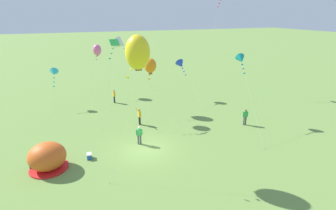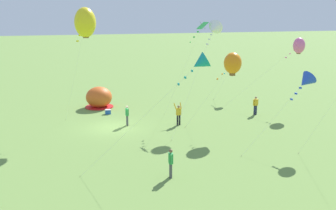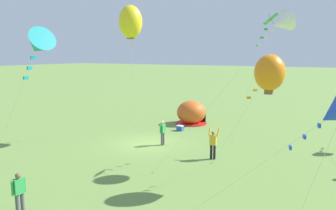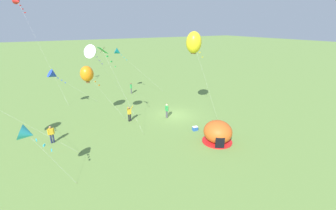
{
  "view_description": "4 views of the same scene",
  "coord_description": "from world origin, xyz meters",
  "px_view_note": "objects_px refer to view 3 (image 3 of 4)",
  "views": [
    {
      "loc": [
        -5.47,
        -19.24,
        11.1
      ],
      "look_at": [
        2.36,
        0.66,
        3.54
      ],
      "focal_mm": 28.0,
      "sensor_mm": 36.0,
      "label": 1
    },
    {
      "loc": [
        31.33,
        -5.4,
        9.25
      ],
      "look_at": [
        0.75,
        4.49,
        1.75
      ],
      "focal_mm": 42.0,
      "sensor_mm": 36.0,
      "label": 2
    },
    {
      "loc": [
        18.96,
        12.26,
        6.29
      ],
      "look_at": [
        -1.74,
        0.71,
        2.58
      ],
      "focal_mm": 35.0,
      "sensor_mm": 36.0,
      "label": 3
    },
    {
      "loc": [
        -21.6,
        13.18,
        10.48
      ],
      "look_at": [
        -1.77,
        1.9,
        2.23
      ],
      "focal_mm": 24.0,
      "sensor_mm": 36.0,
      "label": 4
    }
  ],
  "objects_px": {
    "cooler_box": "(180,128)",
    "kite_orange": "(270,73)",
    "popup_tent": "(191,113)",
    "person_center_field": "(213,143)",
    "person_strolling": "(19,192)",
    "person_far_back": "(163,132)",
    "kite_yellow": "(131,22)",
    "kite_teal": "(38,45)",
    "kite_white": "(281,22)",
    "kite_green": "(269,24)"
  },
  "relations": [
    {
      "from": "person_center_field",
      "to": "kite_yellow",
      "type": "xyz_separation_m",
      "value": [
        -1.85,
        -7.23,
        7.56
      ]
    },
    {
      "from": "kite_yellow",
      "to": "person_strolling",
      "type": "bearing_deg",
      "value": 14.64
    },
    {
      "from": "popup_tent",
      "to": "person_center_field",
      "type": "xyz_separation_m",
      "value": [
        8.59,
        5.47,
        0.0
      ]
    },
    {
      "from": "popup_tent",
      "to": "kite_teal",
      "type": "relative_size",
      "value": 0.38
    },
    {
      "from": "person_far_back",
      "to": "person_strolling",
      "type": "distance_m",
      "value": 11.39
    },
    {
      "from": "popup_tent",
      "to": "person_center_field",
      "type": "distance_m",
      "value": 10.18
    },
    {
      "from": "kite_white",
      "to": "kite_yellow",
      "type": "distance_m",
      "value": 10.7
    },
    {
      "from": "person_center_field",
      "to": "kite_white",
      "type": "bearing_deg",
      "value": 103.48
    },
    {
      "from": "person_strolling",
      "to": "kite_green",
      "type": "relative_size",
      "value": 0.2
    },
    {
      "from": "cooler_box",
      "to": "kite_orange",
      "type": "relative_size",
      "value": 0.09
    },
    {
      "from": "kite_orange",
      "to": "kite_teal",
      "type": "xyz_separation_m",
      "value": [
        7.82,
        -6.05,
        1.16
      ]
    },
    {
      "from": "kite_teal",
      "to": "kite_orange",
      "type": "bearing_deg",
      "value": 142.27
    },
    {
      "from": "popup_tent",
      "to": "kite_yellow",
      "type": "xyz_separation_m",
      "value": [
        6.74,
        -1.76,
        7.56
      ]
    },
    {
      "from": "kite_yellow",
      "to": "kite_green",
      "type": "height_order",
      "value": "kite_yellow"
    },
    {
      "from": "popup_tent",
      "to": "kite_yellow",
      "type": "distance_m",
      "value": 10.28
    },
    {
      "from": "person_center_field",
      "to": "cooler_box",
      "type": "bearing_deg",
      "value": -137.79
    },
    {
      "from": "person_center_field",
      "to": "kite_green",
      "type": "distance_m",
      "value": 7.62
    },
    {
      "from": "person_far_back",
      "to": "kite_yellow",
      "type": "height_order",
      "value": "kite_yellow"
    },
    {
      "from": "popup_tent",
      "to": "kite_teal",
      "type": "bearing_deg",
      "value": 9.21
    },
    {
      "from": "kite_orange",
      "to": "kite_white",
      "type": "distance_m",
      "value": 4.15
    },
    {
      "from": "person_far_back",
      "to": "kite_teal",
      "type": "xyz_separation_m",
      "value": [
        11.45,
        1.77,
        5.62
      ]
    },
    {
      "from": "person_strolling",
      "to": "kite_yellow",
      "type": "distance_m",
      "value": 14.6
    },
    {
      "from": "popup_tent",
      "to": "cooler_box",
      "type": "xyz_separation_m",
      "value": [
        2.98,
        0.38,
        -0.78
      ]
    },
    {
      "from": "person_strolling",
      "to": "kite_yellow",
      "type": "height_order",
      "value": "kite_yellow"
    },
    {
      "from": "person_center_field",
      "to": "person_strolling",
      "type": "distance_m",
      "value": 11.0
    },
    {
      "from": "person_center_field",
      "to": "person_far_back",
      "type": "bearing_deg",
      "value": -105.71
    },
    {
      "from": "person_far_back",
      "to": "kite_orange",
      "type": "distance_m",
      "value": 9.71
    },
    {
      "from": "kite_green",
      "to": "person_far_back",
      "type": "bearing_deg",
      "value": -85.52
    },
    {
      "from": "popup_tent",
      "to": "person_far_back",
      "type": "relative_size",
      "value": 1.63
    },
    {
      "from": "person_strolling",
      "to": "kite_white",
      "type": "xyz_separation_m",
      "value": [
        -11.03,
        7.48,
        7.01
      ]
    },
    {
      "from": "kite_white",
      "to": "person_strolling",
      "type": "bearing_deg",
      "value": -34.12
    },
    {
      "from": "person_strolling",
      "to": "kite_orange",
      "type": "relative_size",
      "value": 0.27
    },
    {
      "from": "popup_tent",
      "to": "cooler_box",
      "type": "bearing_deg",
      "value": 7.23
    },
    {
      "from": "person_strolling",
      "to": "kite_teal",
      "type": "xyz_separation_m",
      "value": [
        0.06,
        1.67,
        5.62
      ]
    },
    {
      "from": "popup_tent",
      "to": "person_center_field",
      "type": "bearing_deg",
      "value": 32.46
    },
    {
      "from": "kite_white",
      "to": "kite_teal",
      "type": "xyz_separation_m",
      "value": [
        11.09,
        -5.81,
        -1.39
      ]
    },
    {
      "from": "cooler_box",
      "to": "popup_tent",
      "type": "bearing_deg",
      "value": -172.77
    },
    {
      "from": "kite_green",
      "to": "popup_tent",
      "type": "bearing_deg",
      "value": -130.56
    },
    {
      "from": "cooler_box",
      "to": "person_center_field",
      "type": "relative_size",
      "value": 0.3
    },
    {
      "from": "kite_yellow",
      "to": "person_far_back",
      "type": "bearing_deg",
      "value": 77.47
    },
    {
      "from": "kite_orange",
      "to": "person_strolling",
      "type": "bearing_deg",
      "value": -44.85
    },
    {
      "from": "kite_white",
      "to": "popup_tent",
      "type": "bearing_deg",
      "value": -131.27
    },
    {
      "from": "kite_orange",
      "to": "kite_green",
      "type": "bearing_deg",
      "value": -165.67
    },
    {
      "from": "kite_teal",
      "to": "kite_green",
      "type": "bearing_deg",
      "value": 157.4
    },
    {
      "from": "person_strolling",
      "to": "kite_green",
      "type": "bearing_deg",
      "value": 150.82
    },
    {
      "from": "cooler_box",
      "to": "kite_green",
      "type": "relative_size",
      "value": 0.07
    },
    {
      "from": "person_strolling",
      "to": "kite_white",
      "type": "distance_m",
      "value": 15.06
    },
    {
      "from": "cooler_box",
      "to": "person_far_back",
      "type": "height_order",
      "value": "person_far_back"
    },
    {
      "from": "person_far_back",
      "to": "kite_yellow",
      "type": "bearing_deg",
      "value": -102.53
    },
    {
      "from": "kite_yellow",
      "to": "kite_green",
      "type": "distance_m",
      "value": 9.83
    }
  ]
}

